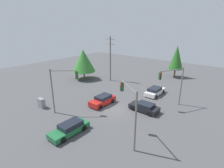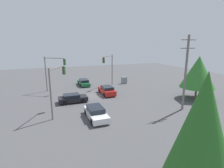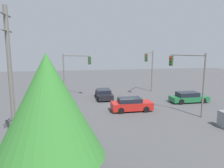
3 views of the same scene
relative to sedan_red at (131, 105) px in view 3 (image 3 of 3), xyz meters
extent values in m
plane|color=#4C4C4F|center=(2.24, -0.02, -0.70)|extent=(80.00, 80.00, 0.00)
cube|color=red|center=(0.00, -0.05, -0.12)|extent=(1.83, 4.43, 0.80)
cube|color=black|center=(0.00, 0.18, 0.51)|extent=(1.61, 2.44, 0.46)
cylinder|color=black|center=(0.87, -1.42, -0.37)|extent=(0.22, 0.66, 0.66)
cylinder|color=black|center=(-0.87, -1.42, -0.37)|extent=(0.22, 0.66, 0.66)
cylinder|color=black|center=(0.87, 1.33, -0.37)|extent=(0.22, 0.66, 0.66)
cylinder|color=black|center=(-0.87, 1.33, -0.37)|extent=(0.22, 0.66, 0.66)
cube|color=#1E6638|center=(2.25, -8.13, -0.21)|extent=(1.78, 4.72, 0.61)
cube|color=black|center=(2.25, -7.89, 0.35)|extent=(1.57, 2.59, 0.52)
cylinder|color=black|center=(3.10, -9.59, -0.37)|extent=(0.22, 0.67, 0.67)
cylinder|color=black|center=(1.41, -9.59, -0.37)|extent=(0.22, 0.67, 0.67)
cylinder|color=black|center=(3.10, -6.67, -0.37)|extent=(0.22, 0.67, 0.67)
cylinder|color=black|center=(1.41, -6.67, -0.37)|extent=(0.22, 0.67, 0.67)
cube|color=black|center=(6.08, 2.13, -0.19)|extent=(4.15, 1.92, 0.66)
cube|color=black|center=(6.28, 2.13, 0.34)|extent=(2.28, 1.69, 0.41)
cylinder|color=black|center=(4.79, 1.22, -0.38)|extent=(0.64, 0.22, 0.64)
cylinder|color=black|center=(4.79, 3.04, -0.38)|extent=(0.64, 0.22, 0.64)
cylinder|color=black|center=(7.36, 1.22, -0.38)|extent=(0.64, 0.22, 0.64)
cylinder|color=black|center=(7.36, 3.04, -0.38)|extent=(0.64, 0.22, 0.64)
cube|color=silver|center=(4.48, 8.89, -0.20)|extent=(1.87, 4.70, 0.65)
cube|color=black|center=(4.48, 8.65, 0.38)|extent=(1.65, 2.58, 0.50)
cylinder|color=black|center=(3.59, 10.34, -0.38)|extent=(0.22, 0.64, 0.64)
cylinder|color=black|center=(5.37, 10.34, -0.38)|extent=(0.22, 0.64, 0.64)
cylinder|color=black|center=(3.59, 7.43, -0.38)|extent=(0.22, 0.64, 0.64)
cylinder|color=black|center=(5.37, 7.43, -0.38)|extent=(0.22, 0.64, 0.64)
cylinder|color=slate|center=(-3.41, -6.29, 2.47)|extent=(0.18, 0.18, 6.34)
cylinder|color=slate|center=(-2.11, -5.17, 5.39)|extent=(2.68, 2.34, 0.12)
cube|color=#2D4C28|center=(-0.81, -4.04, 4.77)|extent=(0.44, 0.43, 1.05)
sphere|color=red|center=(-0.92, -3.91, 5.10)|extent=(0.22, 0.22, 0.22)
sphere|color=#392605|center=(-0.92, -3.91, 4.77)|extent=(0.22, 0.22, 0.22)
sphere|color=black|center=(-0.92, -3.91, 4.43)|extent=(0.22, 0.22, 0.22)
cylinder|color=slate|center=(9.23, 7.43, 2.27)|extent=(0.18, 0.18, 5.94)
cylinder|color=slate|center=(8.26, 5.66, 4.99)|extent=(2.05, 3.60, 0.12)
cube|color=#2D4C28|center=(7.29, 3.89, 4.37)|extent=(0.41, 0.43, 1.05)
sphere|color=red|center=(7.44, 3.81, 4.70)|extent=(0.22, 0.22, 0.22)
sphere|color=#392605|center=(7.44, 3.81, 4.37)|extent=(0.22, 0.22, 0.22)
sphere|color=black|center=(7.44, 3.81, 4.03)|extent=(0.22, 0.22, 0.22)
cylinder|color=slate|center=(9.51, -5.90, 2.45)|extent=(0.18, 0.18, 6.30)
cylinder|color=slate|center=(7.94, -4.82, 5.35)|extent=(3.22, 2.27, 0.12)
cube|color=#2D4C28|center=(6.36, -3.74, 4.72)|extent=(0.44, 0.42, 1.05)
sphere|color=red|center=(6.26, -3.88, 5.06)|extent=(0.22, 0.22, 0.22)
sphere|color=#392605|center=(6.26, -3.88, 4.72)|extent=(0.22, 0.22, 0.22)
sphere|color=black|center=(6.26, -3.88, 4.38)|extent=(0.22, 0.22, 0.22)
cylinder|color=slate|center=(-6.96, 10.28, 4.07)|extent=(0.28, 0.28, 9.55)
cylinder|color=slate|center=(-6.96, 10.28, 8.25)|extent=(2.20, 0.12, 0.12)
cylinder|color=slate|center=(-6.96, 10.28, 7.25)|extent=(2.20, 0.12, 0.12)
cone|color=#337A2D|center=(-12.29, 7.34, 3.55)|extent=(5.18, 5.18, 4.87)
camera|label=1|loc=(16.77, -18.27, 11.07)|focal=28.00mm
camera|label=2|loc=(9.61, 27.25, 7.74)|focal=28.00mm
camera|label=3|loc=(-22.30, 6.20, 6.27)|focal=35.00mm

